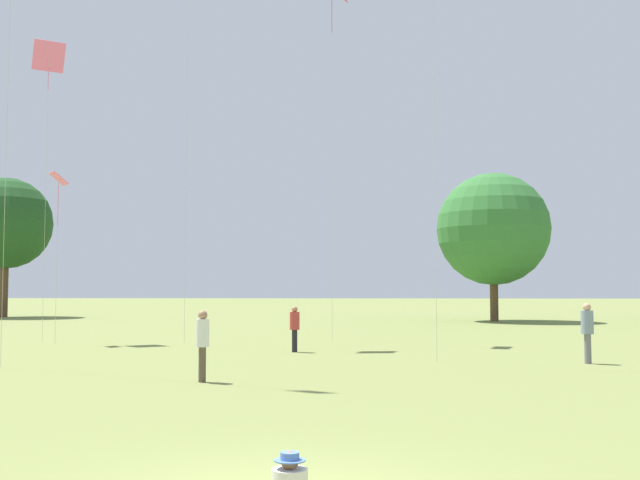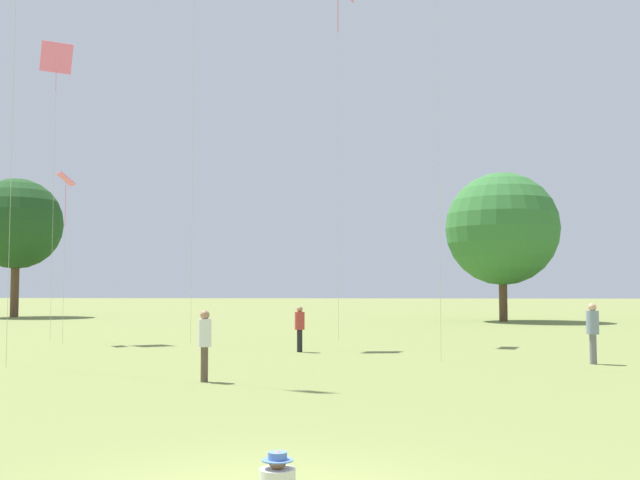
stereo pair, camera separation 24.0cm
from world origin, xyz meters
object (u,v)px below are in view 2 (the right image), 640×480
at_px(kite_2, 66,185).
at_px(distant_tree_1, 16,224).
at_px(person_standing_3, 205,339).
at_px(kite_3, 56,63).
at_px(distant_tree_2, 502,229).
at_px(person_standing_0, 300,325).
at_px(person_standing_1, 593,328).

height_order(kite_2, distant_tree_1, distant_tree_1).
bearing_deg(person_standing_3, kite_3, 45.54).
relative_size(kite_3, distant_tree_2, 1.29).
bearing_deg(person_standing_0, person_standing_3, -177.64).
relative_size(person_standing_1, kite_2, 0.26).
xyz_separation_m(kite_3, distant_tree_2, (21.99, 19.42, -5.71)).
xyz_separation_m(person_standing_0, person_standing_1, (8.88, -3.42, 0.12)).
bearing_deg(distant_tree_2, kite_2, -134.81).
bearing_deg(kite_3, kite_2, 139.81).
height_order(person_standing_0, person_standing_3, person_standing_3).
distance_m(person_standing_1, kite_3, 24.07).
xyz_separation_m(person_standing_1, person_standing_3, (-10.29, -4.85, -0.04)).
xyz_separation_m(kite_2, distant_tree_2, (20.81, 20.95, -0.23)).
relative_size(person_standing_0, distant_tree_2, 0.16).
xyz_separation_m(person_standing_1, distant_tree_1, (-33.51, 32.57, 6.02)).
distance_m(person_standing_0, kite_2, 11.68).
bearing_deg(person_standing_3, distant_tree_1, 41.25).
relative_size(distant_tree_1, distant_tree_2, 1.07).
xyz_separation_m(kite_2, distant_tree_1, (-14.82, 25.81, 0.75)).
relative_size(person_standing_0, kite_2, 0.23).
height_order(person_standing_1, person_standing_3, person_standing_1).
xyz_separation_m(person_standing_0, distant_tree_1, (-24.63, 29.15, 6.14)).
distance_m(kite_2, distant_tree_1, 29.77).
relative_size(kite_2, distant_tree_2, 0.69).
height_order(distant_tree_1, distant_tree_2, distant_tree_1).
distance_m(person_standing_0, kite_3, 16.21).
xyz_separation_m(person_standing_3, distant_tree_2, (12.41, 32.56, 5.08)).
bearing_deg(person_standing_0, person_standing_1, -98.98).
bearing_deg(kite_3, person_standing_0, 168.05).
relative_size(person_standing_0, distant_tree_1, 0.15).
distance_m(kite_3, distant_tree_1, 28.25).
bearing_deg(person_standing_1, distant_tree_1, 0.92).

